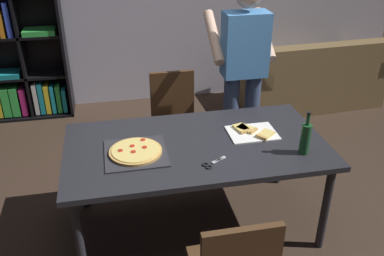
% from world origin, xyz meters
% --- Properties ---
extents(ground_plane, '(12.00, 12.00, 0.00)m').
position_xyz_m(ground_plane, '(0.00, 0.00, 0.00)').
color(ground_plane, '#38281E').
extents(dining_table, '(1.88, 1.01, 0.75)m').
position_xyz_m(dining_table, '(0.00, 0.00, 0.69)').
color(dining_table, '#232328').
rests_on(dining_table, ground_plane).
extents(chair_far_side, '(0.42, 0.42, 0.90)m').
position_xyz_m(chair_far_side, '(0.00, 0.99, 0.51)').
color(chair_far_side, '#472D19').
rests_on(chair_far_side, ground_plane).
extents(couch, '(1.75, 0.95, 0.85)m').
position_xyz_m(couch, '(1.90, 1.99, 0.30)').
color(couch, brown).
rests_on(couch, ground_plane).
extents(person_serving_pizza, '(0.55, 0.54, 1.75)m').
position_xyz_m(person_serving_pizza, '(0.58, 0.77, 1.00)').
color(person_serving_pizza, '#38476B').
rests_on(person_serving_pizza, ground_plane).
extents(pepperoni_pizza_on_tray, '(0.43, 0.43, 0.04)m').
position_xyz_m(pepperoni_pizza_on_tray, '(-0.44, -0.05, 0.77)').
color(pepperoni_pizza_on_tray, '#2D2D33').
rests_on(pepperoni_pizza_on_tray, dining_table).
extents(pizza_slices_on_towel, '(0.36, 0.29, 0.03)m').
position_xyz_m(pizza_slices_on_towel, '(0.44, 0.07, 0.76)').
color(pizza_slices_on_towel, white).
rests_on(pizza_slices_on_towel, dining_table).
extents(wine_bottle, '(0.07, 0.07, 0.32)m').
position_xyz_m(wine_bottle, '(0.70, -0.27, 0.87)').
color(wine_bottle, '#194723').
rests_on(wine_bottle, dining_table).
extents(kitchen_scissors, '(0.19, 0.14, 0.01)m').
position_xyz_m(kitchen_scissors, '(0.04, -0.29, 0.76)').
color(kitchen_scissors, silver).
rests_on(kitchen_scissors, dining_table).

